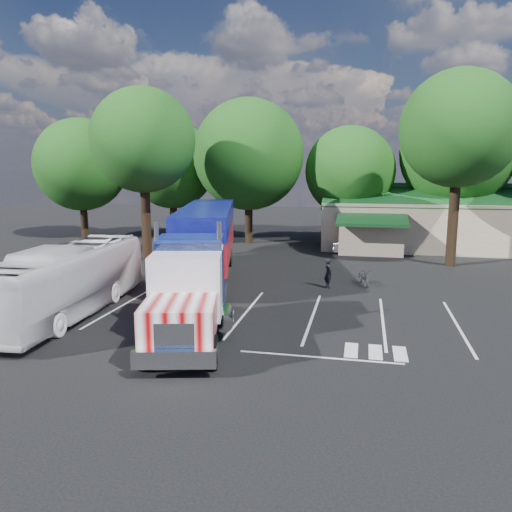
% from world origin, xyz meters
% --- Properties ---
extents(ground, '(120.00, 120.00, 0.00)m').
position_xyz_m(ground, '(0.00, 0.00, 0.00)').
color(ground, black).
rests_on(ground, ground).
extents(event_hall, '(24.20, 14.12, 5.55)m').
position_xyz_m(event_hall, '(13.74, 17.81, 2.21)').
color(event_hall, '#C2AE90').
rests_on(event_hall, ground).
extents(tree_row_a, '(9.00, 9.00, 11.68)m').
position_xyz_m(tree_row_a, '(-22.00, 16.50, 7.16)').
color(tree_row_a, black).
rests_on(tree_row_a, ground).
extents(tree_row_b, '(8.40, 8.40, 11.35)m').
position_xyz_m(tree_row_b, '(-13.00, 17.80, 7.13)').
color(tree_row_b, black).
rests_on(tree_row_b, ground).
extents(tree_row_c, '(10.00, 10.00, 13.05)m').
position_xyz_m(tree_row_c, '(-5.00, 16.20, 8.04)').
color(tree_row_c, black).
rests_on(tree_row_c, ground).
extents(tree_row_d, '(8.00, 8.00, 10.60)m').
position_xyz_m(tree_row_d, '(4.00, 17.50, 6.58)').
color(tree_row_d, black).
rests_on(tree_row_d, ground).
extents(tree_row_e, '(9.60, 9.60, 12.90)m').
position_xyz_m(tree_row_e, '(13.00, 18.00, 8.09)').
color(tree_row_e, black).
rests_on(tree_row_e, ground).
extents(tree_near_left, '(7.60, 7.60, 12.65)m').
position_xyz_m(tree_near_left, '(-10.50, 6.00, 8.81)').
color(tree_near_left, black).
rests_on(tree_near_left, ground).
extents(tree_near_right, '(8.00, 8.00, 13.50)m').
position_xyz_m(tree_near_right, '(11.50, 8.50, 9.46)').
color(tree_near_right, black).
rests_on(tree_near_right, ground).
extents(semi_truck, '(7.99, 22.68, 4.75)m').
position_xyz_m(semi_truck, '(-3.37, -2.03, 2.69)').
color(semi_truck, black).
rests_on(semi_truck, ground).
extents(woman, '(0.66, 0.75, 1.72)m').
position_xyz_m(woman, '(3.48, 0.00, 0.86)').
color(woman, black).
rests_on(woman, ground).
extents(bicycle, '(1.19, 2.01, 1.00)m').
position_xyz_m(bicycle, '(5.50, 1.07, 0.50)').
color(bicycle, black).
rests_on(bicycle, ground).
extents(tour_bus, '(3.56, 12.00, 3.30)m').
position_xyz_m(tour_bus, '(-8.14, -8.00, 1.65)').
color(tour_bus, silver).
rests_on(tour_bus, ground).
extents(silver_sedan, '(3.92, 1.43, 1.29)m').
position_xyz_m(silver_sedan, '(5.00, 11.77, 0.64)').
color(silver_sedan, '#B2B4BB').
rests_on(silver_sedan, ground).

